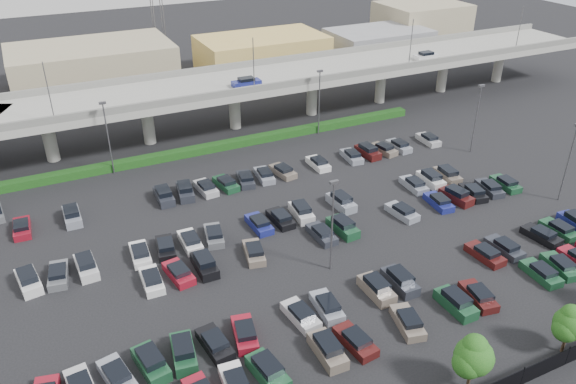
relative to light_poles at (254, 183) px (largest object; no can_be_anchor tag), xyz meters
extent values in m
plane|color=black|center=(4.13, -2.00, -6.24)|extent=(280.00, 280.00, 0.00)
cube|color=#999991|center=(4.13, 30.00, 1.01)|extent=(150.00, 13.00, 1.10)
cube|color=slate|center=(4.13, 23.75, 2.06)|extent=(150.00, 0.50, 1.00)
cube|color=slate|center=(4.13, 36.25, 2.06)|extent=(150.00, 0.50, 1.00)
cylinder|color=#999991|center=(-18.88, 30.00, -2.89)|extent=(1.80, 1.80, 6.70)
cube|color=slate|center=(-18.88, 30.00, 0.26)|extent=(2.60, 9.75, 0.50)
cylinder|color=#999991|center=(-4.87, 30.00, -2.89)|extent=(1.80, 1.80, 6.70)
cube|color=slate|center=(-4.87, 30.00, 0.26)|extent=(2.60, 9.75, 0.50)
cylinder|color=#999991|center=(9.12, 30.00, -2.89)|extent=(1.80, 1.80, 6.70)
cube|color=slate|center=(9.12, 30.00, 0.26)|extent=(2.60, 9.75, 0.50)
cylinder|color=#999991|center=(23.12, 30.00, -2.89)|extent=(1.80, 1.80, 6.70)
cube|color=slate|center=(23.12, 30.00, 0.26)|extent=(2.60, 9.75, 0.50)
cylinder|color=#999991|center=(37.12, 30.00, -2.89)|extent=(1.80, 1.80, 6.70)
cube|color=slate|center=(37.12, 30.00, 0.26)|extent=(2.60, 9.75, 0.50)
cylinder|color=#999991|center=(51.12, 30.00, -2.89)|extent=(1.80, 1.80, 6.70)
cube|color=slate|center=(51.12, 30.00, 0.26)|extent=(2.60, 9.75, 0.50)
cylinder|color=#999991|center=(65.12, 30.00, -2.89)|extent=(1.80, 1.80, 6.70)
cube|color=slate|center=(65.12, 30.00, 0.26)|extent=(2.60, 9.75, 0.50)
cube|color=navy|center=(10.12, 27.00, 1.97)|extent=(4.40, 1.82, 0.82)
cube|color=black|center=(10.12, 27.00, 2.60)|extent=(2.30, 1.60, 0.50)
cube|color=silver|center=(44.12, 27.00, 1.97)|extent=(4.40, 1.82, 0.82)
cube|color=black|center=(44.12, 27.00, 2.60)|extent=(2.30, 1.60, 0.50)
cylinder|color=#504F55|center=(-17.88, 23.90, 5.56)|extent=(0.14, 0.14, 8.00)
cylinder|color=#504F55|center=(10.12, 23.90, 5.56)|extent=(0.14, 0.14, 8.00)
cylinder|color=#504F55|center=(38.12, 23.90, 5.56)|extent=(0.14, 0.14, 8.00)
cylinder|color=#504F55|center=(62.12, 23.90, 5.56)|extent=(0.14, 0.14, 8.00)
cube|color=#113A11|center=(4.13, 23.00, -5.69)|extent=(66.00, 1.60, 1.10)
cylinder|color=black|center=(10.12, -30.00, -5.24)|extent=(0.10, 0.10, 2.00)
cylinder|color=black|center=(15.12, -30.00, -5.24)|extent=(0.10, 0.10, 2.00)
cylinder|color=#332316|center=(6.13, -28.39, -5.25)|extent=(0.26, 0.26, 1.97)
sphere|color=#134913|center=(6.13, -28.39, -2.84)|extent=(3.07, 3.07, 3.07)
sphere|color=#134913|center=(6.84, -28.29, -3.39)|extent=(2.41, 2.41, 2.41)
sphere|color=#134913|center=(5.52, -28.47, -3.17)|extent=(2.41, 2.41, 2.41)
sphere|color=#134913|center=(6.17, -28.27, -1.97)|extent=(2.08, 2.08, 2.08)
cylinder|color=#332316|center=(16.12, -28.82, -5.34)|extent=(0.26, 0.26, 1.80)
sphere|color=#134913|center=(16.12, -28.82, -3.15)|extent=(2.79, 2.79, 2.79)
sphere|color=#134913|center=(16.77, -28.72, -3.65)|extent=(2.19, 2.19, 2.19)
sphere|color=#134913|center=(15.58, -28.90, -3.45)|extent=(2.19, 2.19, 2.19)
sphere|color=#134913|center=(16.16, -28.70, -2.35)|extent=(1.89, 1.89, 1.89)
cube|color=black|center=(-10.38, -20.70, -5.20)|extent=(1.78, 2.42, 0.50)
cube|color=#19472A|center=(-7.62, -20.50, -5.71)|extent=(2.44, 4.62, 1.05)
cube|color=black|center=(-7.62, -20.50, -4.89)|extent=(1.96, 2.80, 0.65)
cube|color=#73665A|center=(-2.12, -20.50, -5.71)|extent=(1.95, 4.45, 1.05)
cube|color=black|center=(-2.12, -20.50, -4.89)|extent=(1.68, 2.65, 0.65)
cube|color=#431212|center=(0.63, -20.50, -5.83)|extent=(2.28, 4.57, 0.82)
cube|color=black|center=(0.63, -20.70, -5.20)|extent=(1.84, 2.46, 0.50)
cube|color=#73665A|center=(6.13, -20.50, -5.83)|extent=(2.77, 4.70, 0.82)
cube|color=black|center=(6.13, -20.69, -5.20)|extent=(2.08, 2.60, 0.50)
cube|color=#19472A|center=(11.62, -20.50, -5.71)|extent=(1.84, 4.41, 1.05)
cube|color=black|center=(11.62, -20.50, -4.89)|extent=(1.62, 2.61, 0.65)
cube|color=#431212|center=(14.38, -20.50, -5.83)|extent=(2.53, 4.64, 0.82)
cube|color=black|center=(14.38, -20.70, -5.20)|extent=(1.96, 2.53, 0.50)
cube|color=#19472A|center=(22.62, -20.50, -5.83)|extent=(2.11, 4.51, 0.82)
cube|color=black|center=(22.62, -20.70, -5.20)|extent=(1.75, 2.40, 0.50)
cube|color=#19472A|center=(25.38, -20.50, -5.83)|extent=(2.57, 4.65, 0.82)
cube|color=black|center=(25.38, -20.70, -5.20)|extent=(1.99, 2.55, 0.50)
cube|color=black|center=(-21.38, -15.70, -5.20)|extent=(1.84, 2.46, 0.50)
cube|color=gray|center=(-18.62, -15.50, -5.83)|extent=(2.69, 4.68, 0.82)
cube|color=black|center=(-18.62, -15.70, -5.20)|extent=(2.04, 2.58, 0.50)
cube|color=#19472A|center=(-15.88, -15.50, -5.71)|extent=(2.51, 4.64, 1.05)
cube|color=black|center=(-15.88, -15.50, -4.89)|extent=(2.00, 2.83, 0.65)
cube|color=#19472A|center=(-13.12, -15.50, -5.71)|extent=(2.46, 4.62, 1.05)
cube|color=black|center=(-13.12, -15.50, -4.89)|extent=(1.97, 2.81, 0.65)
cube|color=black|center=(-10.38, -15.50, -5.83)|extent=(2.30, 4.58, 0.82)
cube|color=black|center=(-10.38, -15.70, -5.20)|extent=(1.85, 2.46, 0.50)
cube|color=maroon|center=(-7.62, -15.50, -5.83)|extent=(2.70, 4.68, 0.82)
cube|color=black|center=(-7.62, -15.70, -5.20)|extent=(2.05, 2.58, 0.50)
cube|color=#B7B7BC|center=(-2.12, -15.50, -5.83)|extent=(2.26, 4.56, 0.82)
cube|color=black|center=(-2.12, -15.70, -5.20)|extent=(1.83, 2.45, 0.50)
cube|color=gray|center=(0.63, -15.50, -5.83)|extent=(2.18, 4.53, 0.82)
cube|color=black|center=(0.63, -15.70, -5.20)|extent=(1.79, 2.42, 0.50)
cube|color=#73665A|center=(6.13, -15.50, -5.71)|extent=(1.84, 4.41, 1.05)
cube|color=black|center=(6.13, -15.50, -4.89)|extent=(1.61, 2.61, 0.65)
cube|color=#282B34|center=(8.88, -15.50, -5.71)|extent=(1.85, 4.41, 1.05)
cube|color=black|center=(8.88, -15.50, -4.89)|extent=(1.62, 2.61, 0.65)
cube|color=#431212|center=(19.88, -15.50, -5.83)|extent=(2.09, 4.50, 0.82)
cube|color=black|center=(19.88, -15.70, -5.20)|extent=(1.74, 2.40, 0.50)
cube|color=#282B34|center=(22.62, -15.50, -5.83)|extent=(1.92, 4.44, 0.82)
cube|color=black|center=(22.62, -15.70, -5.20)|extent=(1.65, 2.34, 0.50)
cube|color=black|center=(28.12, -15.50, -5.83)|extent=(2.31, 4.58, 0.82)
cube|color=black|center=(28.12, -15.70, -5.20)|extent=(1.85, 2.47, 0.50)
cube|color=#19472A|center=(30.88, -15.50, -5.83)|extent=(1.86, 4.42, 0.82)
cube|color=black|center=(30.88, -15.70, -5.20)|extent=(1.62, 2.32, 0.50)
cube|color=navy|center=(33.62, -15.50, -5.71)|extent=(2.22, 4.55, 1.05)
cube|color=white|center=(-13.12, -4.50, -5.83)|extent=(1.97, 4.46, 0.82)
cube|color=black|center=(-13.12, -4.70, -5.20)|extent=(1.68, 2.35, 0.50)
cube|color=maroon|center=(-10.38, -4.50, -5.83)|extent=(2.46, 4.62, 0.82)
cube|color=black|center=(-10.38, -4.70, -5.20)|extent=(1.93, 2.52, 0.50)
cube|color=black|center=(-7.62, -4.50, -5.71)|extent=(1.83, 4.40, 1.05)
cube|color=black|center=(-7.62, -4.50, -4.89)|extent=(1.61, 2.60, 0.65)
cube|color=#73665A|center=(-2.12, -4.50, -5.83)|extent=(2.69, 4.68, 0.82)
cube|color=black|center=(-2.12, -4.70, -5.20)|extent=(2.04, 2.58, 0.50)
cube|color=#282B34|center=(6.13, -4.50, -5.83)|extent=(1.97, 4.46, 0.82)
cube|color=black|center=(6.13, -4.70, -5.20)|extent=(1.68, 2.35, 0.50)
cube|color=#19472A|center=(8.88, -4.50, -5.71)|extent=(2.17, 4.53, 1.05)
cube|color=black|center=(8.88, -4.50, -4.89)|extent=(1.81, 2.72, 0.65)
cube|color=gray|center=(17.12, -4.50, -5.83)|extent=(2.33, 4.58, 0.82)
cube|color=black|center=(17.12, -4.70, -5.20)|extent=(1.86, 2.47, 0.50)
cube|color=navy|center=(22.62, -4.50, -5.83)|extent=(2.26, 4.56, 0.82)
cube|color=black|center=(22.62, -4.70, -5.20)|extent=(1.83, 2.45, 0.50)
cube|color=#431212|center=(25.38, -4.50, -5.71)|extent=(2.44, 4.62, 1.05)
cube|color=black|center=(25.38, -4.50, -4.89)|extent=(1.96, 2.80, 0.65)
cube|color=black|center=(28.12, -4.50, -5.83)|extent=(2.58, 4.66, 0.82)
cube|color=black|center=(28.12, -4.70, -5.20)|extent=(1.99, 2.55, 0.50)
cube|color=#282B34|center=(30.88, -4.50, -5.83)|extent=(2.59, 4.66, 0.82)
cube|color=black|center=(30.88, -4.70, -5.20)|extent=(1.99, 2.55, 0.50)
cube|color=#19472A|center=(33.62, -4.50, -5.83)|extent=(2.15, 4.53, 0.82)
cube|color=black|center=(33.62, -4.70, -5.20)|extent=(1.77, 2.41, 0.50)
cube|color=white|center=(-24.12, 0.50, -5.71)|extent=(2.45, 4.62, 1.05)
cube|color=black|center=(-24.12, 0.50, -4.89)|extent=(1.97, 2.81, 0.65)
cube|color=slate|center=(-21.38, 0.50, -5.83)|extent=(2.46, 4.62, 0.82)
cube|color=black|center=(-21.38, 0.30, -5.20)|extent=(1.93, 2.51, 0.50)
cube|color=silver|center=(-18.62, 0.50, -5.71)|extent=(2.01, 4.48, 1.05)
cube|color=black|center=(-18.62, 0.50, -4.89)|extent=(1.72, 2.67, 0.65)
cube|color=white|center=(-13.12, 0.50, -5.83)|extent=(2.10, 4.51, 0.82)
cube|color=black|center=(-13.12, 0.30, -5.20)|extent=(1.75, 2.40, 0.50)
cube|color=black|center=(-10.38, 0.50, -5.83)|extent=(2.43, 4.61, 0.82)
cube|color=black|center=(-10.38, 0.30, -5.20)|extent=(1.91, 2.51, 0.50)
cube|color=white|center=(-7.62, 0.50, -5.83)|extent=(1.87, 4.42, 0.82)
cube|color=black|center=(-7.62, 0.30, -5.20)|extent=(1.63, 2.32, 0.50)
cube|color=slate|center=(-4.87, 0.50, -5.83)|extent=(2.64, 4.67, 0.82)
cube|color=black|center=(-4.87, 0.30, -5.20)|extent=(2.02, 2.57, 0.50)
cube|color=navy|center=(0.63, 0.50, -5.83)|extent=(1.96, 4.46, 0.82)
cube|color=black|center=(0.63, 0.30, -5.20)|extent=(1.68, 2.35, 0.50)
cube|color=black|center=(3.38, 0.50, -5.83)|extent=(1.99, 4.47, 0.82)
cube|color=black|center=(3.38, 0.30, -5.20)|extent=(1.69, 2.36, 0.50)
cube|color=silver|center=(6.13, 0.50, -5.71)|extent=(2.23, 4.55, 1.05)
cube|color=black|center=(6.13, 0.50, -4.89)|extent=(1.84, 2.74, 0.65)
cube|color=gray|center=(11.62, 0.50, -5.71)|extent=(2.08, 4.50, 1.05)
cube|color=black|center=(11.62, 0.50, -4.89)|extent=(1.76, 2.69, 0.65)
cube|color=gray|center=(22.62, 0.50, -5.83)|extent=(2.06, 4.49, 0.82)
cube|color=black|center=(22.62, 0.30, -5.20)|extent=(1.73, 2.39, 0.50)
cube|color=white|center=(25.38, 0.50, -5.71)|extent=(2.07, 4.50, 1.05)
cube|color=black|center=(25.38, 0.50, -4.89)|extent=(1.75, 2.69, 0.65)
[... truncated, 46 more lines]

